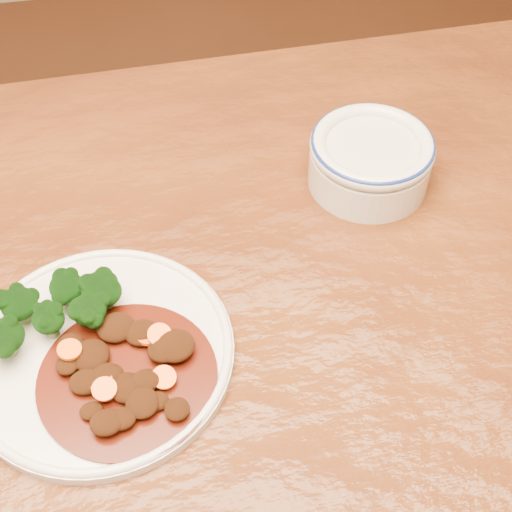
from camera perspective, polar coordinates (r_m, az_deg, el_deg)
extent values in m
cube|color=#603011|center=(0.67, -8.23, -9.34)|extent=(1.53, 0.95, 0.04)
cylinder|color=silver|center=(0.66, -12.27, -7.67)|extent=(0.24, 0.24, 0.01)
torus|color=silver|center=(0.65, -12.34, -7.42)|extent=(0.24, 0.24, 0.01)
cylinder|color=olive|center=(0.67, -11.79, -3.69)|extent=(0.01, 0.01, 0.01)
ellipsoid|color=black|center=(0.66, -12.02, -2.80)|extent=(0.03, 0.03, 0.03)
cylinder|color=olive|center=(0.69, -14.63, -3.29)|extent=(0.01, 0.01, 0.01)
ellipsoid|color=black|center=(0.67, -14.91, -2.40)|extent=(0.03, 0.03, 0.03)
cylinder|color=olive|center=(0.67, -12.97, -5.08)|extent=(0.01, 0.01, 0.01)
ellipsoid|color=black|center=(0.65, -13.23, -4.20)|extent=(0.03, 0.03, 0.03)
cylinder|color=olive|center=(0.67, -19.07, -6.95)|extent=(0.01, 0.01, 0.01)
ellipsoid|color=black|center=(0.65, -19.47, -6.07)|extent=(0.03, 0.03, 0.03)
cylinder|color=olive|center=(0.67, -15.96, -5.72)|extent=(0.01, 0.01, 0.01)
ellipsoid|color=black|center=(0.66, -16.26, -4.91)|extent=(0.03, 0.03, 0.02)
cylinder|color=olive|center=(0.69, -18.07, -4.54)|extent=(0.01, 0.01, 0.01)
ellipsoid|color=black|center=(0.67, -18.43, -3.65)|extent=(0.03, 0.03, 0.03)
cylinder|color=olive|center=(0.68, -12.26, -3.42)|extent=(0.01, 0.01, 0.01)
ellipsoid|color=black|center=(0.66, -12.51, -2.51)|extent=(0.03, 0.03, 0.03)
cylinder|color=#441207|center=(0.63, -10.24, -9.58)|extent=(0.16, 0.16, 0.00)
ellipsoid|color=black|center=(0.65, -9.09, -6.10)|extent=(0.03, 0.03, 0.02)
ellipsoid|color=black|center=(0.63, -6.50, -7.14)|extent=(0.04, 0.03, 0.02)
ellipsoid|color=black|center=(0.63, -11.84, -9.37)|extent=(0.03, 0.02, 0.01)
ellipsoid|color=black|center=(0.63, -13.46, -9.77)|extent=(0.03, 0.02, 0.01)
ellipsoid|color=black|center=(0.64, -14.88, -8.41)|extent=(0.02, 0.02, 0.01)
ellipsoid|color=black|center=(0.60, -11.87, -12.92)|extent=(0.03, 0.02, 0.01)
ellipsoid|color=black|center=(0.65, -14.63, -6.76)|extent=(0.02, 0.02, 0.01)
ellipsoid|color=black|center=(0.62, -13.05, -11.99)|extent=(0.02, 0.02, 0.01)
ellipsoid|color=black|center=(0.61, -9.08, -11.53)|extent=(0.03, 0.03, 0.01)
ellipsoid|color=black|center=(0.62, -8.40, -9.79)|extent=(0.02, 0.02, 0.01)
ellipsoid|color=black|center=(0.63, -7.32, -7.45)|extent=(0.03, 0.03, 0.02)
ellipsoid|color=black|center=(0.61, -7.98, -11.45)|extent=(0.02, 0.02, 0.01)
ellipsoid|color=black|center=(0.60, -6.35, -12.08)|extent=(0.02, 0.02, 0.01)
ellipsoid|color=black|center=(0.65, -14.76, -7.47)|extent=(0.02, 0.02, 0.01)
ellipsoid|color=black|center=(0.65, -11.15, -5.65)|extent=(0.03, 0.03, 0.02)
ellipsoid|color=black|center=(0.62, -8.83, -9.83)|extent=(0.02, 0.02, 0.01)
ellipsoid|color=black|center=(0.60, -10.73, -12.69)|extent=(0.02, 0.02, 0.01)
ellipsoid|color=black|center=(0.62, -10.29, -10.33)|extent=(0.03, 0.03, 0.01)
ellipsoid|color=black|center=(0.64, -13.08, -7.77)|extent=(0.03, 0.03, 0.02)
cylinder|color=#FF5C0D|center=(0.61, -12.04, -10.37)|extent=(0.02, 0.02, 0.01)
cylinder|color=#FF5C0D|center=(0.64, -8.60, -6.31)|extent=(0.03, 0.03, 0.01)
cylinder|color=#FF5C0D|center=(0.64, -14.70, -7.26)|extent=(0.03, 0.03, 0.01)
cylinder|color=#FF5C0D|center=(0.62, -12.34, -9.70)|extent=(0.03, 0.03, 0.01)
cylinder|color=#FF5C0D|center=(0.62, -7.38, -9.61)|extent=(0.03, 0.03, 0.01)
cylinder|color=#FF5C0D|center=(0.63, -7.73, -6.26)|extent=(0.03, 0.03, 0.01)
cylinder|color=silver|center=(0.79, 9.03, 7.05)|extent=(0.13, 0.13, 0.04)
cylinder|color=beige|center=(0.77, 9.26, 8.44)|extent=(0.10, 0.10, 0.01)
torus|color=silver|center=(0.77, 9.30, 8.69)|extent=(0.13, 0.13, 0.02)
torus|color=navy|center=(0.77, 9.34, 8.93)|extent=(0.13, 0.13, 0.01)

